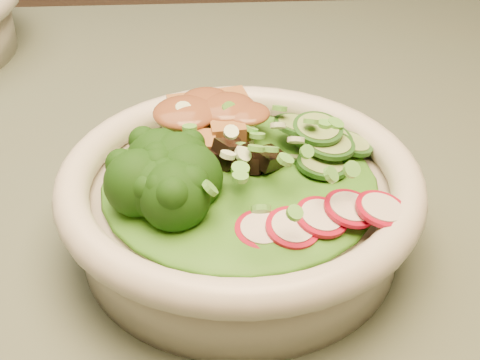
{
  "coord_description": "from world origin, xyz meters",
  "views": [
    {
      "loc": [
        -0.03,
        -0.42,
        1.05
      ],
      "look_at": [
        -0.01,
        -0.07,
        0.8
      ],
      "focal_mm": 50.0,
      "sensor_mm": 36.0,
      "label": 1
    }
  ],
  "objects": [
    {
      "name": "salad_bowl",
      "position": [
        -0.01,
        -0.07,
        0.78
      ],
      "size": [
        0.24,
        0.24,
        0.06
      ],
      "rotation": [
        0.0,
        0.0,
        0.18
      ],
      "color": "beige",
      "rests_on": "dining_table"
    },
    {
      "name": "peanut_sauce",
      "position": [
        -0.03,
        -0.02,
        0.83
      ],
      "size": [
        0.06,
        0.05,
        0.01
      ],
      "primitive_type": "ellipsoid",
      "color": "brown",
      "rests_on": "tofu_cubes"
    },
    {
      "name": "cucumber_slices",
      "position": [
        0.04,
        -0.05,
        0.81
      ],
      "size": [
        0.07,
        0.07,
        0.03
      ],
      "primitive_type": null,
      "rotation": [
        0.0,
        0.0,
        0.18
      ],
      "color": "#82A159",
      "rests_on": "salad_bowl"
    },
    {
      "name": "scallion_garnish",
      "position": [
        -0.01,
        -0.07,
        0.82
      ],
      "size": [
        0.17,
        0.17,
        0.02
      ],
      "primitive_type": null,
      "color": "#57AA3C",
      "rests_on": "salad_bowl"
    },
    {
      "name": "radish_slices",
      "position": [
        0.02,
        -0.12,
        0.81
      ],
      "size": [
        0.1,
        0.05,
        0.02
      ],
      "primitive_type": null,
      "rotation": [
        0.0,
        0.0,
        0.18
      ],
      "color": "maroon",
      "rests_on": "salad_bowl"
    },
    {
      "name": "lettuce_bed",
      "position": [
        -0.01,
        -0.07,
        0.8
      ],
      "size": [
        0.18,
        0.18,
        0.02
      ],
      "primitive_type": "ellipsoid",
      "color": "#206415",
      "rests_on": "salad_bowl"
    },
    {
      "name": "mushroom_heap",
      "position": [
        -0.02,
        -0.06,
        0.82
      ],
      "size": [
        0.07,
        0.07,
        0.04
      ],
      "primitive_type": null,
      "rotation": [
        0.0,
        0.0,
        0.18
      ],
      "color": "black",
      "rests_on": "salad_bowl"
    },
    {
      "name": "dining_table",
      "position": [
        0.0,
        0.0,
        0.64
      ],
      "size": [
        1.2,
        0.8,
        0.75
      ],
      "color": "black",
      "rests_on": "ground"
    },
    {
      "name": "tofu_cubes",
      "position": [
        -0.03,
        -0.02,
        0.81
      ],
      "size": [
        0.09,
        0.07,
        0.03
      ],
      "primitive_type": null,
      "rotation": [
        0.0,
        0.0,
        0.18
      ],
      "color": "olive",
      "rests_on": "salad_bowl"
    },
    {
      "name": "broccoli_florets",
      "position": [
        -0.06,
        -0.09,
        0.82
      ],
      "size": [
        0.08,
        0.07,
        0.04
      ],
      "primitive_type": null,
      "rotation": [
        0.0,
        0.0,
        0.18
      ],
      "color": "black",
      "rests_on": "salad_bowl"
    }
  ]
}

